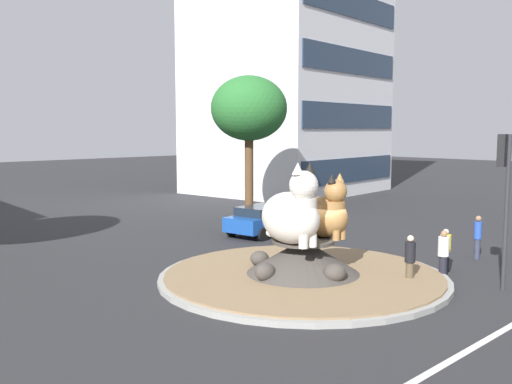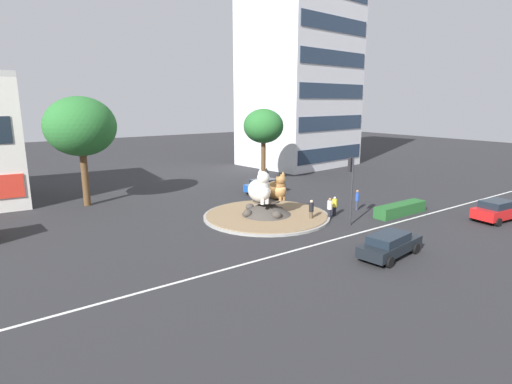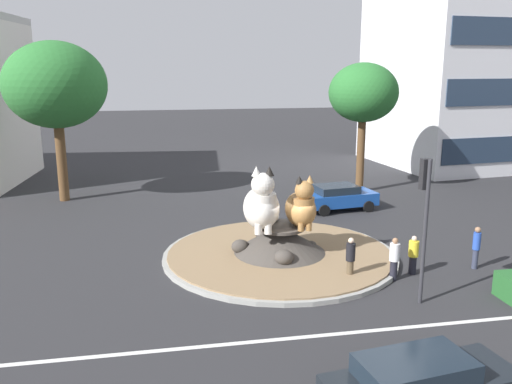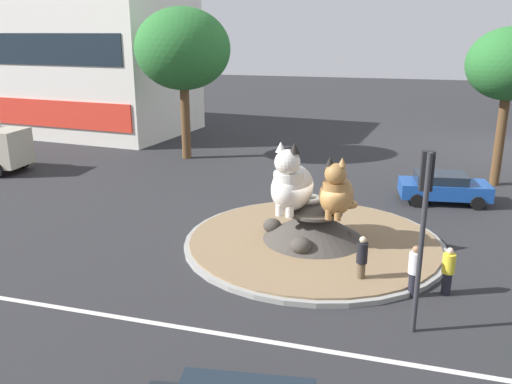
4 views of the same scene
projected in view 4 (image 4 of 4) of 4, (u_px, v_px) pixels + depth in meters
ground_plane at (313, 245)px, 20.57m from camera, size 160.00×160.00×0.00m
lane_centreline at (266, 341)px, 14.13m from camera, size 112.00×0.20×0.01m
roundabout_island at (313, 234)px, 20.44m from camera, size 10.04×10.04×1.43m
cat_statue_white at (292, 185)px, 19.82m from camera, size 1.92×2.75×2.75m
cat_statue_tabby at (336, 193)px, 19.41m from camera, size 1.39×2.24×2.30m
traffic_light_mast at (424, 209)px, 13.69m from camera, size 0.35×0.46×5.08m
shophouse_block at (66, 60)px, 43.39m from camera, size 20.90×12.14×15.59m
broadleaf_tree_behind_island at (510, 65)px, 26.83m from camera, size 4.37×4.37×8.27m
second_tree_near_tower at (183, 50)px, 32.72m from camera, size 5.96×5.96×9.50m
pedestrian_black_shirt at (362, 260)px, 17.05m from camera, size 0.36×0.36×1.70m
pedestrian_white_shirt at (414, 270)px, 16.30m from camera, size 0.38×0.38×1.70m
pedestrian_yellow_shirt at (448, 270)px, 16.47m from camera, size 0.39×0.39×1.57m
hatchback_near_shophouse at (443, 187)px, 25.46m from camera, size 4.38×2.56×1.46m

